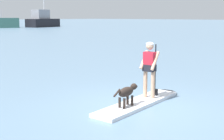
# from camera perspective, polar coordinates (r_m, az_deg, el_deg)

# --- Properties ---
(ground_plane) EXTENTS (400.00, 400.00, 0.00)m
(ground_plane) POSITION_cam_1_polar(r_m,az_deg,el_deg) (8.95, 4.81, -6.42)
(ground_plane) COLOR slate
(paddleboard) EXTENTS (3.70, 0.96, 0.10)m
(paddleboard) POSITION_cam_1_polar(r_m,az_deg,el_deg) (9.12, 5.61, -5.79)
(paddleboard) COLOR silver
(paddleboard) RESTS_ON ground_plane
(person_paddler) EXTENTS (0.62, 0.50, 1.66)m
(person_paddler) POSITION_cam_1_polar(r_m,az_deg,el_deg) (9.21, 6.93, 0.77)
(person_paddler) COLOR tan
(person_paddler) RESTS_ON paddleboard
(dog) EXTENTS (1.08, 0.26, 0.57)m
(dog) POSITION_cam_1_polar(r_m,az_deg,el_deg) (8.37, 2.79, -4.08)
(dog) COLOR #2D231E
(dog) RESTS_ON paddleboard
(moored_boat_center) EXTENTS (8.79, 4.88, 12.77)m
(moored_boat_center) POSITION_cam_1_polar(r_m,az_deg,el_deg) (73.89, -12.64, 8.87)
(moored_boat_center) COLOR black
(moored_boat_center) RESTS_ON ground_plane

